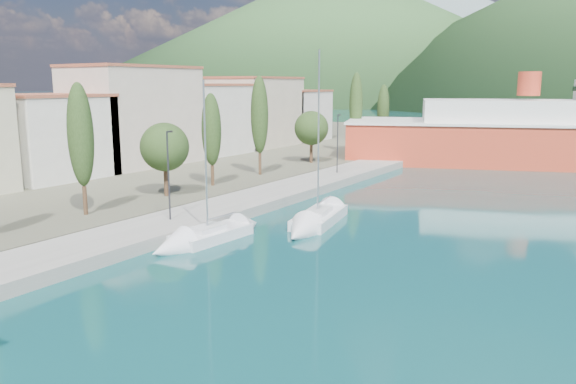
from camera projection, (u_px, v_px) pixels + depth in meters
The scene contains 8 objects.
ground at pixel (550, 130), 122.32m from camera, with size 1400.00×1400.00×0.00m, color #104648.
quay at pixel (275, 194), 49.27m from camera, with size 5.00×88.00×0.80m, color gray.
land_strip at pixel (88, 154), 77.67m from camera, with size 70.00×148.00×0.70m, color #565644.
town_buildings at pixel (170, 120), 69.49m from camera, with size 9.20×69.20×11.30m.
tree_row at pixel (255, 127), 56.59m from camera, with size 4.02×63.20×10.79m.
lamp_posts at pixel (184, 169), 39.11m from camera, with size 0.15×45.24×6.06m.
sailboat_near at pixel (191, 242), 34.82m from camera, with size 2.84×7.86×11.09m.
sailboat_mid at pixel (310, 225), 38.86m from camera, with size 4.20×9.47×13.20m.
Camera 1 is at (18.00, -14.11, 9.94)m, focal length 35.00 mm.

